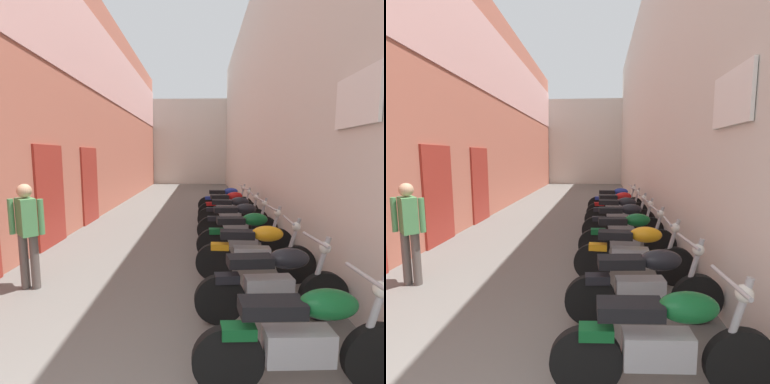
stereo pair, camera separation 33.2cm
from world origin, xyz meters
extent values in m
plane|color=#66635E|center=(0.00, 7.71, 0.00)|extent=(35.42, 35.42, 0.00)
cube|color=#B76651|center=(-2.74, 9.71, 3.54)|extent=(0.40, 19.42, 7.08)
cube|color=#9E2D23|center=(-2.52, 5.60, 1.10)|extent=(0.06, 1.10, 2.20)
cube|color=#9E2D23|center=(-2.52, 7.80, 1.10)|extent=(0.06, 1.10, 2.20)
cube|color=#DBA39E|center=(-2.53, 9.71, 5.10)|extent=(0.04, 19.42, 2.26)
cube|color=beige|center=(2.74, 9.71, 3.85)|extent=(0.40, 19.42, 7.71)
cube|color=white|center=(2.51, 3.00, 2.60)|extent=(0.04, 0.90, 0.60)
cube|color=beige|center=(0.00, 20.42, 2.93)|extent=(8.08, 2.00, 5.85)
cylinder|color=black|center=(2.21, 1.84, 0.30)|extent=(0.60, 0.11, 0.60)
cylinder|color=black|center=(0.96, 1.77, 0.30)|extent=(0.60, 0.11, 0.60)
cube|color=#9E9EA3|center=(1.54, 1.80, 0.42)|extent=(0.57, 0.23, 0.28)
ellipsoid|color=#0F5123|center=(1.77, 1.81, 0.78)|extent=(0.49, 0.29, 0.24)
cube|color=black|center=(1.31, 1.79, 0.76)|extent=(0.53, 0.25, 0.12)
cylinder|color=#9E9EA3|center=(2.14, 1.83, 0.65)|extent=(0.25, 0.07, 0.77)
cylinder|color=#9E9EA3|center=(2.07, 1.83, 1.00)|extent=(0.07, 0.58, 0.04)
sphere|color=silver|center=(2.19, 1.84, 0.90)|extent=(0.14, 0.14, 0.14)
cube|color=#0F5123|center=(1.04, 1.77, 0.56)|extent=(0.29, 0.15, 0.10)
cylinder|color=black|center=(2.21, 2.87, 0.30)|extent=(0.60, 0.14, 0.60)
cylinder|color=black|center=(0.97, 2.75, 0.30)|extent=(0.60, 0.14, 0.60)
cube|color=#9E9EA3|center=(1.54, 2.81, 0.42)|extent=(0.58, 0.25, 0.28)
ellipsoid|color=black|center=(1.77, 2.83, 0.78)|extent=(0.50, 0.30, 0.24)
cube|color=black|center=(1.31, 2.78, 0.76)|extent=(0.54, 0.27, 0.12)
cylinder|color=#9E9EA3|center=(2.14, 2.86, 0.65)|extent=(0.25, 0.08, 0.77)
cylinder|color=#9E9EA3|center=(2.07, 2.86, 1.00)|extent=(0.09, 0.58, 0.04)
sphere|color=silver|center=(2.19, 2.87, 0.90)|extent=(0.14, 0.14, 0.14)
cube|color=black|center=(1.05, 2.76, 0.56)|extent=(0.29, 0.17, 0.10)
cylinder|color=black|center=(2.21, 3.85, 0.30)|extent=(0.60, 0.11, 0.60)
cylinder|color=black|center=(0.96, 3.91, 0.30)|extent=(0.60, 0.11, 0.60)
cube|color=#9E9EA3|center=(1.54, 3.89, 0.42)|extent=(0.57, 0.23, 0.28)
ellipsoid|color=orange|center=(1.77, 3.88, 0.78)|extent=(0.49, 0.28, 0.24)
cube|color=black|center=(1.31, 3.90, 0.76)|extent=(0.53, 0.24, 0.12)
cylinder|color=#9E9EA3|center=(2.14, 3.86, 0.65)|extent=(0.25, 0.07, 0.77)
cylinder|color=#9E9EA3|center=(2.07, 3.86, 1.00)|extent=(0.06, 0.58, 0.04)
sphere|color=silver|center=(2.19, 3.86, 0.90)|extent=(0.14, 0.14, 0.14)
cube|color=orange|center=(1.04, 3.91, 0.56)|extent=(0.29, 0.15, 0.10)
cylinder|color=black|center=(2.21, 4.89, 0.30)|extent=(0.60, 0.12, 0.60)
cylinder|color=black|center=(0.96, 4.81, 0.30)|extent=(0.60, 0.12, 0.60)
cube|color=#9E9EA3|center=(1.54, 4.84, 0.42)|extent=(0.57, 0.23, 0.28)
ellipsoid|color=#0F5123|center=(1.77, 4.86, 0.78)|extent=(0.50, 0.29, 0.24)
cube|color=black|center=(1.31, 4.83, 0.76)|extent=(0.53, 0.25, 0.12)
cylinder|color=#9E9EA3|center=(2.14, 4.88, 0.65)|extent=(0.25, 0.08, 0.77)
cylinder|color=#9E9EA3|center=(2.07, 4.88, 1.00)|extent=(0.07, 0.58, 0.04)
sphere|color=silver|center=(2.19, 4.88, 0.90)|extent=(0.14, 0.14, 0.14)
cube|color=#0F5123|center=(1.04, 4.81, 0.56)|extent=(0.29, 0.16, 0.10)
cylinder|color=black|center=(2.21, 5.95, 0.30)|extent=(0.60, 0.11, 0.60)
cylinder|color=black|center=(0.96, 5.88, 0.30)|extent=(0.60, 0.11, 0.60)
cube|color=#9E9EA3|center=(1.54, 5.91, 0.42)|extent=(0.57, 0.23, 0.28)
ellipsoid|color=black|center=(1.77, 5.93, 0.78)|extent=(0.49, 0.29, 0.24)
cube|color=black|center=(1.31, 5.90, 0.76)|extent=(0.53, 0.25, 0.12)
cylinder|color=#9E9EA3|center=(2.14, 5.95, 0.65)|extent=(0.25, 0.07, 0.77)
cylinder|color=#9E9EA3|center=(2.07, 5.94, 1.00)|extent=(0.07, 0.58, 0.04)
sphere|color=silver|center=(2.19, 5.95, 0.90)|extent=(0.14, 0.14, 0.14)
cube|color=black|center=(1.04, 5.89, 0.56)|extent=(0.29, 0.16, 0.10)
cylinder|color=black|center=(2.21, 6.88, 0.30)|extent=(0.60, 0.13, 0.60)
cylinder|color=black|center=(0.97, 6.99, 0.30)|extent=(0.60, 0.13, 0.60)
cube|color=#9E9EA3|center=(1.54, 6.94, 0.42)|extent=(0.57, 0.25, 0.28)
ellipsoid|color=black|center=(1.77, 6.92, 0.78)|extent=(0.50, 0.30, 0.24)
cube|color=black|center=(1.31, 6.96, 0.76)|extent=(0.54, 0.26, 0.12)
cylinder|color=#9E9EA3|center=(2.14, 6.89, 0.65)|extent=(0.25, 0.08, 0.77)
cylinder|color=#9E9EA3|center=(2.07, 6.89, 1.00)|extent=(0.08, 0.58, 0.04)
sphere|color=silver|center=(2.19, 6.88, 0.90)|extent=(0.14, 0.14, 0.14)
cube|color=black|center=(1.05, 6.98, 0.56)|extent=(0.29, 0.16, 0.10)
cylinder|color=black|center=(2.21, 8.03, 0.30)|extent=(0.61, 0.17, 0.60)
cylinder|color=black|center=(0.97, 7.84, 0.30)|extent=(0.61, 0.17, 0.60)
cube|color=#9E9EA3|center=(1.54, 7.93, 0.42)|extent=(0.58, 0.29, 0.28)
ellipsoid|color=#AD1414|center=(1.77, 7.96, 0.78)|extent=(0.51, 0.33, 0.24)
cube|color=black|center=(1.31, 7.89, 0.76)|extent=(0.55, 0.30, 0.12)
cylinder|color=#9E9EA3|center=(2.14, 8.02, 0.65)|extent=(0.25, 0.10, 0.77)
cylinder|color=#9E9EA3|center=(2.07, 8.01, 1.00)|extent=(0.13, 0.58, 0.04)
sphere|color=silver|center=(2.19, 8.03, 0.90)|extent=(0.14, 0.14, 0.14)
cube|color=#AD1414|center=(1.05, 7.85, 0.56)|extent=(0.30, 0.18, 0.10)
cylinder|color=black|center=(2.21, 9.08, 0.30)|extent=(0.60, 0.11, 0.60)
cylinder|color=black|center=(0.96, 9.01, 0.30)|extent=(0.60, 0.11, 0.60)
cube|color=#9E9EA3|center=(1.54, 9.04, 0.42)|extent=(0.57, 0.23, 0.28)
ellipsoid|color=navy|center=(1.77, 9.06, 0.78)|extent=(0.49, 0.29, 0.24)
cube|color=black|center=(1.31, 9.03, 0.76)|extent=(0.53, 0.25, 0.12)
cylinder|color=#9E9EA3|center=(2.14, 9.08, 0.65)|extent=(0.25, 0.07, 0.77)
cylinder|color=#9E9EA3|center=(2.07, 9.07, 1.00)|extent=(0.07, 0.58, 0.04)
sphere|color=silver|center=(2.19, 9.08, 0.90)|extent=(0.14, 0.14, 0.14)
cube|color=navy|center=(1.04, 9.02, 0.56)|extent=(0.29, 0.16, 0.10)
cylinder|color=#564C47|center=(-1.87, 3.57, 0.41)|extent=(0.12, 0.12, 0.82)
cylinder|color=#564C47|center=(-1.71, 3.57, 0.41)|extent=(0.12, 0.12, 0.82)
cube|color=#4C8C51|center=(-1.79, 3.57, 1.09)|extent=(0.38, 0.38, 0.54)
sphere|color=tan|center=(-1.79, 3.57, 1.47)|extent=(0.20, 0.20, 0.20)
cylinder|color=#4C8C51|center=(-2.01, 3.57, 1.09)|extent=(0.08, 0.08, 0.52)
cylinder|color=#4C8C51|center=(-1.57, 3.57, 1.09)|extent=(0.08, 0.08, 0.52)
camera|label=1|loc=(0.73, -0.34, 1.96)|focal=26.26mm
camera|label=2|loc=(1.06, -0.32, 1.96)|focal=26.26mm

